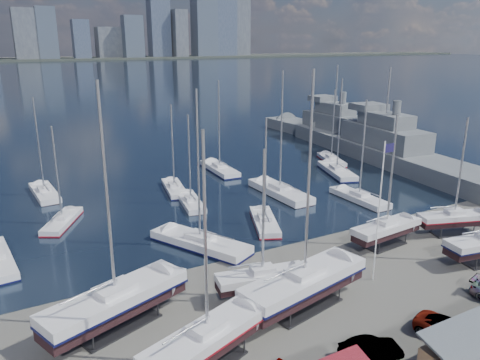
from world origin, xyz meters
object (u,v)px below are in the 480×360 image
flagpole (381,202)px  naval_ship_west (334,134)px  sailboat_cradle_0 (116,301)px  naval_ship_east (383,152)px

flagpole → naval_ship_west: bearing=53.6°
naval_ship_west → flagpole: (-37.64, -51.03, 5.97)m
sailboat_cradle_0 → naval_ship_west: 76.53m
naval_ship_west → flagpole: bearing=143.2°
naval_ship_east → flagpole: (-34.17, -32.90, 5.97)m
sailboat_cradle_0 → naval_ship_east: (56.94, 28.84, -0.55)m
sailboat_cradle_0 → naval_ship_east: sailboat_cradle_0 is taller
sailboat_cradle_0 → flagpole: (22.77, -4.06, 5.42)m
flagpole → sailboat_cradle_0: bearing=169.9°
naval_ship_east → naval_ship_west: bearing=-4.4°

